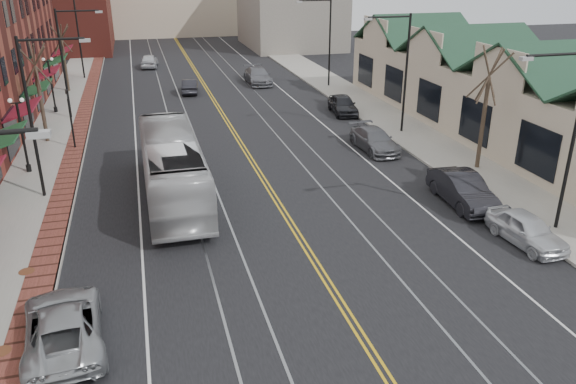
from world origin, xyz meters
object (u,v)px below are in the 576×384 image
parked_suv (64,326)px  parked_car_d (343,104)px  parked_car_c (374,140)px  transit_bus (172,167)px  parked_car_b (462,189)px  parked_car_a (526,229)px

parked_suv → parked_car_d: parked_car_d is taller
parked_suv → parked_car_c: 23.46m
transit_bus → parked_car_b: transit_bus is taller
parked_suv → parked_car_b: bearing=-165.7°
parked_car_c → parked_suv: bearing=-139.8°
transit_bus → parked_suv: transit_bus is taller
transit_bus → parked_car_d: bearing=-136.5°
parked_car_a → parked_car_b: 4.51m
parked_car_b → transit_bus: bearing=164.3°
parked_car_c → parked_car_d: 9.33m
parked_car_a → parked_car_d: size_ratio=0.92×
parked_car_b → parked_car_d: 18.38m
parked_car_d → parked_car_b: bearing=-85.3°
transit_bus → parked_suv: bearing=68.7°
transit_bus → parked_car_c: bearing=-161.4°
transit_bus → parked_car_a: bearing=147.1°
parked_car_d → parked_car_c: bearing=-91.7°
parked_car_b → parked_car_c: size_ratio=1.01×
transit_bus → parked_car_a: 16.98m
transit_bus → parked_car_a: transit_bus is taller
parked_car_b → parked_car_c: 9.17m
transit_bus → parked_car_b: size_ratio=2.47×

